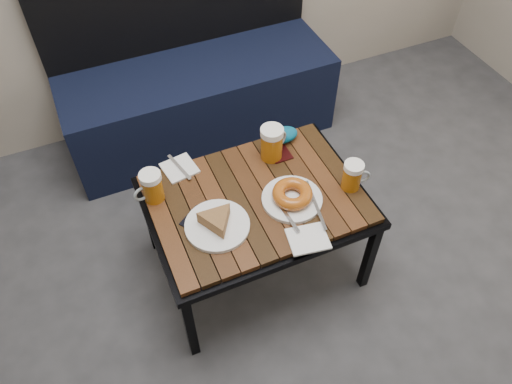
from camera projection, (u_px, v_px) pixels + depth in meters
name	position (u px, v px, depth m)	size (l,w,h in m)	color
bench	(198.00, 93.00, 2.66)	(1.40, 0.50, 0.95)	black
cafe_table	(256.00, 204.00, 1.96)	(0.84, 0.62, 0.47)	black
beer_mug_left	(152.00, 187.00, 1.87)	(0.13, 0.09, 0.13)	#A55B0D
beer_mug_centre	(272.00, 143.00, 2.01)	(0.14, 0.12, 0.15)	#A55B0D
beer_mug_right	(353.00, 176.00, 1.91)	(0.12, 0.09, 0.12)	#A55B0D
plate_pie	(217.00, 222.00, 1.81)	(0.24, 0.24, 0.07)	white
plate_bagel	(292.00, 196.00, 1.89)	(0.23, 0.30, 0.06)	white
napkin_left	(179.00, 168.00, 2.02)	(0.14, 0.17, 0.01)	white
napkin_right	(308.00, 239.00, 1.79)	(0.16, 0.14, 0.01)	white
passport_navy	(196.00, 219.00, 1.85)	(0.08, 0.11, 0.01)	black
passport_burgundy	(279.00, 152.00, 2.08)	(0.08, 0.11, 0.01)	black
knit_pouch	(283.00, 135.00, 2.11)	(0.13, 0.09, 0.06)	navy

